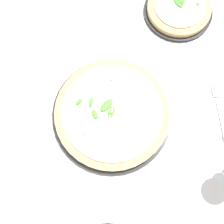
# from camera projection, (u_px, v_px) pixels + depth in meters

# --- Properties ---
(ground_plane) EXTENTS (6.00, 6.00, 0.00)m
(ground_plane) POSITION_uv_depth(u_px,v_px,m) (101.00, 111.00, 0.78)
(ground_plane) COLOR silver
(pizza_arugula_main) EXTENTS (0.35, 0.35, 0.05)m
(pizza_arugula_main) POSITION_uv_depth(u_px,v_px,m) (112.00, 113.00, 0.76)
(pizza_arugula_main) COLOR black
(pizza_arugula_main) RESTS_ON ground_plane
(pizza_personal_side) EXTENTS (0.23, 0.23, 0.05)m
(pizza_personal_side) POSITION_uv_depth(u_px,v_px,m) (179.00, 9.00, 0.86)
(pizza_personal_side) COLOR black
(pizza_personal_side) RESTS_ON ground_plane
(napkin) EXTENTS (0.15, 0.12, 0.01)m
(napkin) POSITION_uv_depth(u_px,v_px,m) (220.00, 113.00, 0.78)
(napkin) COLOR silver
(napkin) RESTS_ON ground_plane
(fork) EXTENTS (0.19, 0.03, 0.00)m
(fork) POSITION_uv_depth(u_px,v_px,m) (220.00, 110.00, 0.78)
(fork) COLOR silver
(fork) RESTS_ON ground_plane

